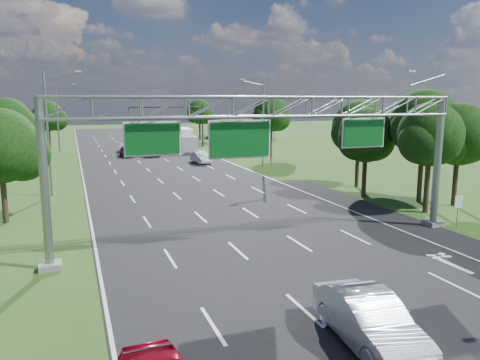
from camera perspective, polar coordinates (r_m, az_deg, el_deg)
name	(u,v)px	position (r m, az deg, el deg)	size (l,w,h in m)	color
ground	(188,187)	(42.66, -6.34, -0.88)	(220.00, 220.00, 0.00)	#294C16
road	(188,187)	(42.66, -6.34, -0.88)	(18.00, 180.00, 0.02)	black
road_flare	(395,220)	(32.76, 18.42, -4.63)	(3.00, 30.00, 0.02)	black
sign_gantry	(272,118)	(24.91, 3.97, 7.49)	(23.50, 1.00, 9.56)	gray
regulatory_sign	(458,205)	(31.68, 25.08, -2.74)	(0.60, 0.08, 2.10)	gray
traffic_signal	(182,116)	(77.76, -7.13, 7.77)	(12.21, 0.24, 7.00)	black
streetlight_l_near	(50,128)	(40.88, -22.16, 5.87)	(2.97, 0.22, 10.16)	gray
streetlight_l_far	(59,115)	(75.83, -21.22, 7.44)	(2.97, 0.22, 10.16)	gray
streetlight_r_mid	(262,119)	(55.01, 2.65, 7.43)	(2.97, 0.22, 10.16)	gray
tree_cluster_right	(405,133)	(38.80, 19.48, 5.47)	(9.91, 14.60, 8.68)	#2D2116
tree_verge_la	(1,149)	(33.24, -27.08, 3.34)	(5.76, 4.80, 7.40)	#2D2116
tree_verge_lb	(9,122)	(56.22, -26.34, 6.31)	(5.76, 4.80, 8.06)	#2D2116
tree_verge_lc	(49,118)	(80.94, -22.28, 7.06)	(5.76, 4.80, 7.62)	#2D2116
tree_verge_rd	(272,116)	(64.26, 3.86, 7.81)	(5.76, 4.80, 8.28)	#2D2116
tree_verge_re	(200,113)	(91.99, -4.90, 8.14)	(5.76, 4.80, 7.84)	#2D2116
building_right	(241,127)	(98.89, 0.12, 6.44)	(12.00, 9.00, 4.00)	#9D9684
silver_sedan	(369,320)	(16.30, 15.48, -16.17)	(1.81, 5.18, 1.71)	silver
car_queue_a	(124,148)	(72.57, -13.91, 3.80)	(1.70, 4.18, 1.21)	white
car_queue_b	(150,151)	(66.88, -10.94, 3.47)	(2.22, 4.82, 1.34)	black
car_queue_c	(127,151)	(67.08, -13.58, 3.46)	(1.77, 4.41, 1.50)	black
car_queue_d	(201,158)	(58.40, -4.80, 2.73)	(1.47, 4.22, 1.39)	silver
box_truck	(184,139)	(74.65, -6.87, 4.93)	(3.21, 8.95, 3.30)	white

